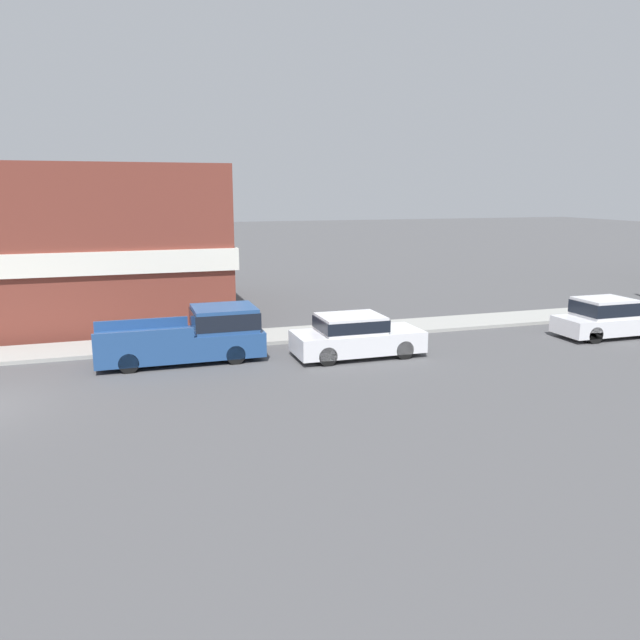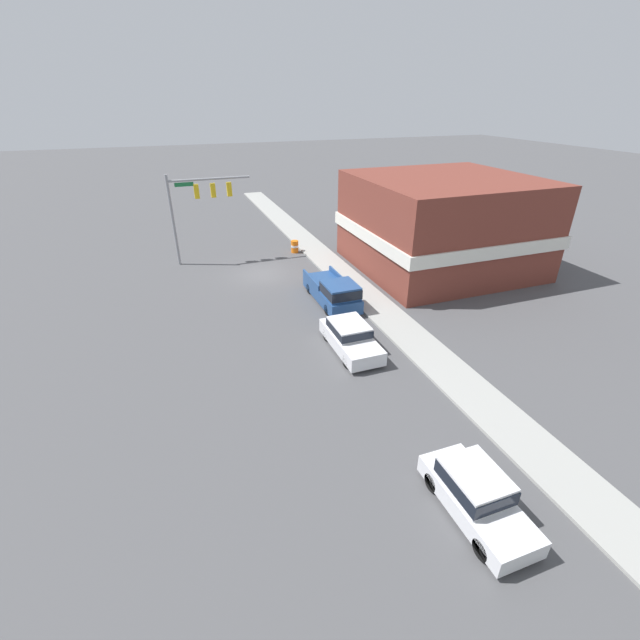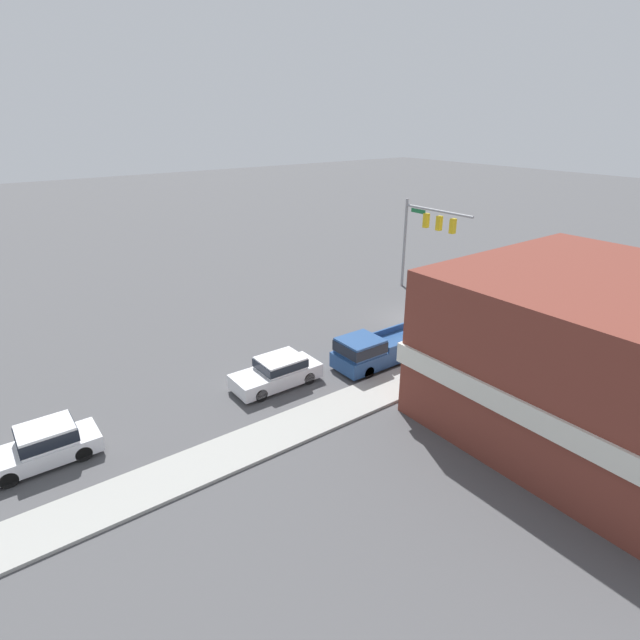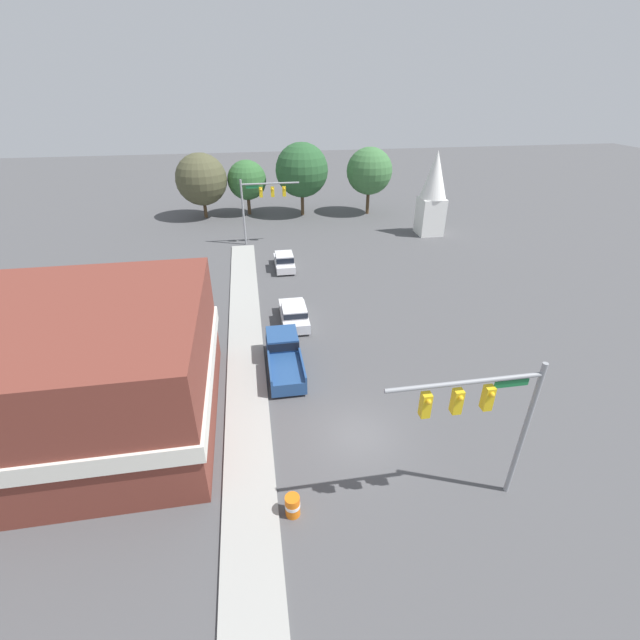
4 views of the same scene
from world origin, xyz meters
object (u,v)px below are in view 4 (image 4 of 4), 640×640
(car_second_ahead, at_px, (284,261))
(construction_barrel, at_px, (293,506))
(car_lead, at_px, (294,314))
(pickup_truck_parked, at_px, (284,354))

(car_second_ahead, bearing_deg, construction_barrel, -94.57)
(car_lead, distance_m, construction_barrel, 16.46)
(car_second_ahead, relative_size, pickup_truck_parked, 0.75)
(car_lead, relative_size, construction_barrel, 4.41)
(pickup_truck_parked, bearing_deg, car_lead, 76.99)
(pickup_truck_parked, bearing_deg, car_second_ahead, 84.63)
(car_second_ahead, bearing_deg, car_lead, -91.40)
(car_lead, bearing_deg, pickup_truck_parked, -103.01)
(pickup_truck_parked, relative_size, construction_barrel, 5.43)
(pickup_truck_parked, distance_m, construction_barrel, 10.92)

